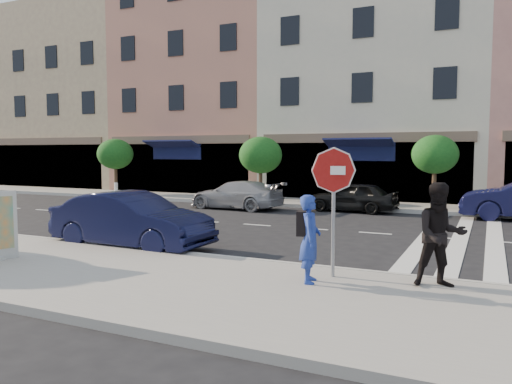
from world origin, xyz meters
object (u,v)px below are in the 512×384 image
Objects in this scene: stop_sign at (334,183)px; car_far_left at (236,195)px; walker at (440,235)px; car_near_mid at (131,220)px; car_far_mid at (353,197)px; photographer at (310,239)px.

stop_sign is 0.57× the size of car_far_left.
walker is 7.73m from car_near_mid.
car_far_mid reaches higher than car_far_left.
walker is 0.41× the size of car_near_mid.
walker is at bearing -9.25° from stop_sign.
stop_sign is 11.71m from car_far_mid.
photographer is 0.43× the size of car_far_mid.
walker reaches higher than car_near_mid.
car_near_mid is 10.61m from car_far_mid.
photographer is 12.89m from car_far_left.
stop_sign is 0.66× the size of car_far_mid.
photographer is at bearing 175.95° from walker.
walker reaches higher than car_far_mid.
car_far_mid is (3.23, 10.10, -0.10)m from car_near_mid.
walker is 0.43× the size of car_far_left.
photographer is 5.80m from car_near_mid.
walker is (1.88, 0.13, -0.86)m from stop_sign.
car_far_left is at bearing 11.65° from car_near_mid.
stop_sign is 1.34× the size of walker.
stop_sign is 1.16m from photographer.
car_near_mid is 1.04× the size of car_far_left.
car_far_left is at bearing 110.86° from walker.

